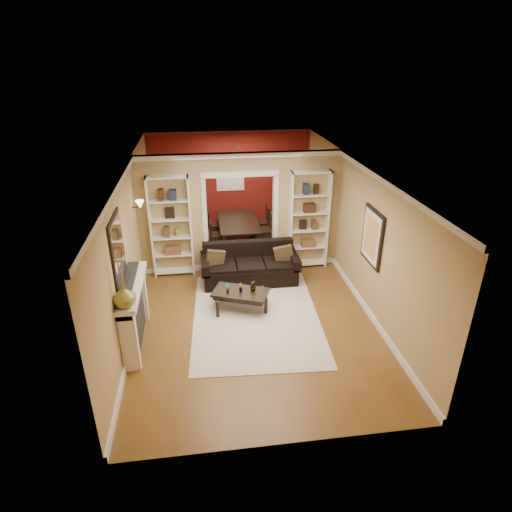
{
  "coord_description": "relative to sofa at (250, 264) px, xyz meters",
  "views": [
    {
      "loc": [
        -0.89,
        -7.89,
        4.61
      ],
      "look_at": [
        0.08,
        -0.8,
        1.2
      ],
      "focal_mm": 30.0,
      "sensor_mm": 36.0,
      "label": 1
    }
  ],
  "objects": [
    {
      "name": "wall_right",
      "position": [
        2.13,
        -0.45,
        0.93
      ],
      "size": [
        0.0,
        8.0,
        8.0
      ],
      "primitive_type": "plane",
      "rotation": [
        1.57,
        0.0,
        -1.57
      ],
      "color": "tan",
      "rests_on": "ground"
    },
    {
      "name": "area_rug",
      "position": [
        -0.06,
        -1.44,
        -0.41
      ],
      "size": [
        2.57,
        3.47,
        0.01
      ],
      "primitive_type": "cube",
      "rotation": [
        0.0,
        0.0,
        -0.06
      ],
      "color": "beige",
      "rests_on": "floor"
    },
    {
      "name": "fireplace",
      "position": [
        -2.21,
        -1.95,
        0.16
      ],
      "size": [
        0.32,
        1.7,
        1.16
      ],
      "primitive_type": "cube",
      "color": "white",
      "rests_on": "floor"
    },
    {
      "name": "wall_front",
      "position": [
        -0.12,
        -4.45,
        0.93
      ],
      "size": [
        8.0,
        0.0,
        8.0
      ],
      "primitive_type": "plane",
      "rotation": [
        -1.57,
        0.0,
        0.0
      ],
      "color": "tan",
      "rests_on": "ground"
    },
    {
      "name": "dining_chair_ne",
      "position": [
        0.54,
        1.8,
        0.05
      ],
      "size": [
        0.51,
        0.51,
        0.92
      ],
      "primitive_type": "cube",
      "rotation": [
        0.0,
        0.0,
        -1.69
      ],
      "color": "black",
      "rests_on": "floor"
    },
    {
      "name": "plant_center",
      "position": [
        -0.32,
        -1.13,
        0.07
      ],
      "size": [
        0.11,
        0.12,
        0.17
      ],
      "primitive_type": "imported",
      "rotation": [
        0.0,
        0.0,
        2.0
      ],
      "color": "#336626",
      "rests_on": "coffee_table"
    },
    {
      "name": "mirror",
      "position": [
        -2.35,
        -1.95,
        1.38
      ],
      "size": [
        0.03,
        0.95,
        1.1
      ],
      "primitive_type": "cube",
      "color": "silver",
      "rests_on": "wall_left"
    },
    {
      "name": "dining_chair_sw",
      "position": [
        -0.56,
        2.4,
        0.04
      ],
      "size": [
        0.56,
        0.56,
        0.91
      ],
      "primitive_type": "cube",
      "rotation": [
        0.0,
        0.0,
        1.88
      ],
      "color": "black",
      "rests_on": "floor"
    },
    {
      "name": "dining_window",
      "position": [
        -0.12,
        3.48,
        1.13
      ],
      "size": [
        0.78,
        0.03,
        0.98
      ],
      "primitive_type": "cube",
      "color": "#8CA5CC",
      "rests_on": "wall_back"
    },
    {
      "name": "dining_chair_se",
      "position": [
        0.54,
        2.4,
        0.05
      ],
      "size": [
        0.48,
        0.48,
        0.93
      ],
      "primitive_type": "cube",
      "rotation": [
        0.0,
        0.0,
        -1.61
      ],
      "color": "black",
      "rests_on": "floor"
    },
    {
      "name": "chandelier",
      "position": [
        -0.12,
        2.25,
        1.6
      ],
      "size": [
        0.5,
        0.5,
        0.3
      ],
      "primitive_type": "cube",
      "color": "#332317",
      "rests_on": "ceiling"
    },
    {
      "name": "plant_left",
      "position": [
        -0.57,
        -1.13,
        0.08
      ],
      "size": [
        0.12,
        0.11,
        0.19
      ],
      "primitive_type": "imported",
      "rotation": [
        0.0,
        0.0,
        0.72
      ],
      "color": "#336626",
      "rests_on": "coffee_table"
    },
    {
      "name": "pillow_left",
      "position": [
        -0.75,
        -0.02,
        0.19
      ],
      "size": [
        0.41,
        0.18,
        0.39
      ],
      "primitive_type": "cube",
      "rotation": [
        0.0,
        0.0,
        0.19
      ],
      "color": "brown",
      "rests_on": "sofa"
    },
    {
      "name": "vase",
      "position": [
        -2.21,
        -2.63,
        0.92
      ],
      "size": [
        0.45,
        0.45,
        0.35
      ],
      "primitive_type": "imported",
      "rotation": [
        0.0,
        0.0,
        0.42
      ],
      "color": "olive",
      "rests_on": "fireplace"
    },
    {
      "name": "partition_wall",
      "position": [
        -0.12,
        0.75,
        0.93
      ],
      "size": [
        4.5,
        0.15,
        2.7
      ],
      "primitive_type": "cube",
      "color": "tan",
      "rests_on": "floor"
    },
    {
      "name": "dining_chair_nw",
      "position": [
        -0.56,
        1.8,
        -0.02
      ],
      "size": [
        0.45,
        0.45,
        0.8
      ],
      "primitive_type": "cube",
      "rotation": [
        0.0,
        0.0,
        1.71
      ],
      "color": "black",
      "rests_on": "floor"
    },
    {
      "name": "coffee_table",
      "position": [
        -0.32,
        -1.13,
        -0.22
      ],
      "size": [
        1.19,
        0.93,
        0.4
      ],
      "primitive_type": "cube",
      "rotation": [
        0.0,
        0.0,
        -0.38
      ],
      "color": "black",
      "rests_on": "floor"
    },
    {
      "name": "floor",
      "position": [
        -0.12,
        -0.45,
        -0.42
      ],
      "size": [
        8.0,
        8.0,
        0.0
      ],
      "primitive_type": "plane",
      "color": "brown",
      "rests_on": "ground"
    },
    {
      "name": "dining_table",
      "position": [
        -0.01,
        2.1,
        -0.09
      ],
      "size": [
        1.83,
        1.02,
        0.64
      ],
      "primitive_type": "imported",
      "rotation": [
        0.0,
        0.0,
        1.57
      ],
      "color": "black",
      "rests_on": "floor"
    },
    {
      "name": "red_back_panel",
      "position": [
        -0.12,
        3.52,
        0.9
      ],
      "size": [
        4.44,
        0.04,
        2.64
      ],
      "primitive_type": "cube",
      "color": "maroon",
      "rests_on": "floor"
    },
    {
      "name": "bookshelf_right",
      "position": [
        1.43,
        0.58,
        0.73
      ],
      "size": [
        0.9,
        0.3,
        2.3
      ],
      "primitive_type": "cube",
      "color": "white",
      "rests_on": "floor"
    },
    {
      "name": "wall_left",
      "position": [
        -2.37,
        -0.45,
        0.93
      ],
      "size": [
        0.0,
        8.0,
        8.0
      ],
      "primitive_type": "plane",
      "rotation": [
        1.57,
        0.0,
        1.57
      ],
      "color": "tan",
      "rests_on": "ground"
    },
    {
      "name": "sofa",
      "position": [
        0.0,
        0.0,
        0.0
      ],
      "size": [
        2.13,
        0.92,
        0.83
      ],
      "primitive_type": "cube",
      "color": "black",
      "rests_on": "floor"
    },
    {
      "name": "wall_back",
      "position": [
        -0.12,
        3.55,
        0.93
      ],
      "size": [
        8.0,
        0.0,
        8.0
      ],
      "primitive_type": "plane",
      "rotation": [
        1.57,
        0.0,
        0.0
      ],
      "color": "tan",
      "rests_on": "ground"
    },
    {
      "name": "pillow_right",
      "position": [
        0.75,
        -0.02,
        0.19
      ],
      "size": [
        0.42,
        0.16,
        0.41
      ],
      "primitive_type": "cube",
      "rotation": [
        0.0,
        0.0,
        -0.11
      ],
      "color": "brown",
      "rests_on": "sofa"
    },
    {
      "name": "wall_sconce",
      "position": [
        -2.27,
        0.1,
        1.41
      ],
      "size": [
        0.18,
        0.18,
        0.22
      ],
      "primitive_type": "cube",
      "color": "#FFE0A5",
      "rests_on": "wall_left"
    },
    {
      "name": "framed_art",
      "position": [
        2.09,
        -1.45,
        1.13
      ],
      "size": [
        0.04,
        0.85,
        1.05
      ],
      "primitive_type": "cube",
      "color": "black",
      "rests_on": "wall_right"
    },
    {
      "name": "ceiling",
      "position": [
        -0.12,
        -0.45,
        2.28
      ],
      "size": [
        8.0,
        8.0,
        0.0
      ],
      "primitive_type": "plane",
      "rotation": [
        3.14,
        0.0,
        0.0
      ],
      "color": "white",
      "rests_on": "ground"
    },
    {
      "name": "plant_right",
      "position": [
        -0.08,
        -1.13,
        0.09
      ],
      "size": [
        0.15,
        0.15,
        0.22
      ],
      "primitive_type": "imported",
      "rotation": [
        0.0,
        0.0,
        4.45
      ],
      "color": "#336626",
      "rests_on": "coffee_table"
    },
    {
      "name": "bookshelf_left",
      "position": [
        -1.67,
        0.58,
        0.73
      ],
      "size": [
        0.9,
        0.3,
        2.3
      ],
      "primitive_type": "cube",
      "color": "white",
      "rests_on": "floor"
    }
  ]
}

